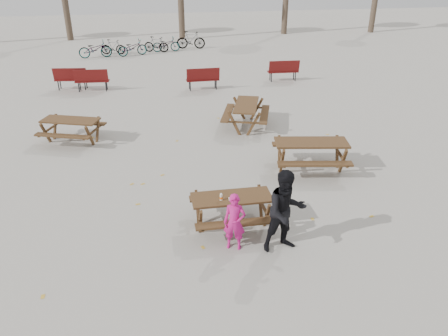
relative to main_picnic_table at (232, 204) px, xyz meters
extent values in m
plane|color=gray|center=(0.00, 0.00, -0.59)|extent=(80.00, 80.00, 0.00)
cube|color=#341F12|center=(0.00, 0.00, 0.16)|extent=(1.80, 0.70, 0.05)
cube|color=#341F12|center=(0.00, -0.60, -0.14)|extent=(1.80, 0.25, 0.05)
cube|color=#341F12|center=(0.00, 0.60, -0.14)|extent=(1.80, 0.25, 0.05)
cylinder|color=#341F12|center=(-0.75, -0.30, -0.22)|extent=(0.08, 0.08, 0.73)
cylinder|color=#341F12|center=(-0.75, 0.30, -0.22)|extent=(0.08, 0.08, 0.73)
cylinder|color=#341F12|center=(0.75, -0.30, -0.22)|extent=(0.08, 0.08, 0.73)
cylinder|color=#341F12|center=(0.75, 0.30, -0.22)|extent=(0.08, 0.08, 0.73)
cube|color=white|center=(0.00, -0.14, 0.21)|extent=(0.18, 0.11, 0.03)
ellipsoid|color=tan|center=(0.00, -0.14, 0.25)|extent=(0.14, 0.06, 0.05)
cylinder|color=silver|center=(-0.26, -0.12, 0.26)|extent=(0.06, 0.06, 0.15)
cylinder|color=#F05B0C|center=(-0.26, -0.12, 0.25)|extent=(0.07, 0.07, 0.05)
cylinder|color=white|center=(-0.26, -0.12, 0.35)|extent=(0.03, 0.03, 0.02)
imported|color=#BC1771|center=(-0.09, -0.83, 0.05)|extent=(0.54, 0.43, 1.28)
imported|color=black|center=(0.94, -1.03, 0.33)|extent=(0.98, 0.81, 1.83)
imported|color=black|center=(-4.67, 19.09, -0.08)|extent=(1.99, 0.93, 1.01)
imported|color=black|center=(-3.67, 19.90, -0.14)|extent=(1.55, 0.72, 0.90)
imported|color=black|center=(-2.49, 19.29, -0.11)|extent=(1.93, 1.20, 0.96)
imported|color=black|center=(-1.02, 20.12, -0.11)|extent=(1.65, 0.97, 0.96)
imported|color=black|center=(-0.40, 20.17, -0.13)|extent=(1.76, 0.70, 0.91)
imported|color=black|center=(1.25, 20.83, -0.03)|extent=(1.91, 0.84, 1.11)
camera|label=1|loc=(-1.62, -8.32, 5.09)|focal=35.00mm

